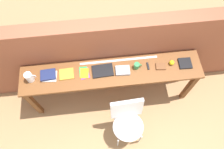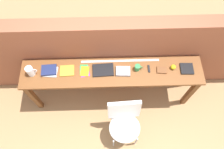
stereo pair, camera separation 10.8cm
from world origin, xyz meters
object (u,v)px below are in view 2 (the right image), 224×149
chair_white_moulded (124,122)px  leather_journal_brown (162,70)px  pitcher_white (30,71)px  book_stack_leftmost (49,71)px  book_open_centre (103,70)px  magazine_cycling (67,71)px  pamphlet_pile_colourful (85,71)px  mug (138,68)px  sports_ball_small (173,67)px  multitool_folded (149,69)px  book_repair_rightmost (187,69)px

chair_white_moulded → leather_journal_brown: size_ratio=6.86×
pitcher_white → book_stack_leftmost: bearing=5.4°
book_open_centre → magazine_cycling: bearing=176.9°
pamphlet_pile_colourful → mug: (0.72, 0.01, 0.04)m
book_open_centre → pitcher_white: bearing=178.7°
pamphlet_pile_colourful → book_open_centre: book_open_centre is taller
leather_journal_brown → sports_ball_small: size_ratio=1.86×
book_stack_leftmost → book_open_centre: book_stack_leftmost is taller
magazine_cycling → mug: bearing=-1.8°
magazine_cycling → leather_journal_brown: leather_journal_brown is taller
chair_white_moulded → book_stack_leftmost: book_stack_leftmost is taller
book_stack_leftmost → pitcher_white: bearing=-174.6°
pamphlet_pile_colourful → multitool_folded: (0.88, 0.00, 0.00)m
book_stack_leftmost → chair_white_moulded: bearing=-32.1°
chair_white_moulded → book_open_centre: 0.78m
pitcher_white → sports_ball_small: 1.92m
leather_journal_brown → book_repair_rightmost: (0.35, 0.01, 0.00)m
chair_white_moulded → sports_ball_small: sports_ball_small is taller
leather_journal_brown → mug: bearing=-179.5°
pitcher_white → mug: pitcher_white is taller
chair_white_moulded → pamphlet_pile_colourful: 0.90m
magazine_cycling → sports_ball_small: bearing=-1.8°
magazine_cycling → pitcher_white: bearing=-178.8°
multitool_folded → book_stack_leftmost: bearing=-179.9°
book_open_centre → book_repair_rightmost: bearing=-3.1°
chair_white_moulded → pitcher_white: (-1.24, 0.61, 0.43)m
pamphlet_pile_colourful → mug: mug is taller
book_stack_leftmost → magazine_cycling: (0.24, 0.00, -0.02)m
book_stack_leftmost → mug: bearing=0.2°
pamphlet_pile_colourful → leather_journal_brown: leather_journal_brown is taller
book_repair_rightmost → book_open_centre: bearing=-178.6°
pamphlet_pile_colourful → leather_journal_brown: 1.06m
mug → sports_ball_small: (0.49, 0.00, -0.01)m
magazine_cycling → pamphlet_pile_colourful: bearing=-3.0°
magazine_cycling → leather_journal_brown: bearing=-3.2°
book_stack_leftmost → mug: mug is taller
book_open_centre → sports_ball_small: (0.96, 0.01, 0.02)m
mug → book_stack_leftmost: bearing=-179.8°
magazine_cycling → book_open_centre: size_ratio=0.67×
mug → pamphlet_pile_colourful: bearing=-179.5°
leather_journal_brown → book_open_centre: bearing=-176.0°
mug → leather_journal_brown: mug is taller
pamphlet_pile_colourful → book_repair_rightmost: (1.40, -0.01, 0.01)m
multitool_folded → magazine_cycling: bearing=180.0°
mug → pitcher_white: bearing=-178.9°
chair_white_moulded → sports_ball_small: 1.01m
chair_white_moulded → book_stack_leftmost: bearing=147.9°
book_open_centre → leather_journal_brown: same height
mug → book_repair_rightmost: (0.68, -0.02, -0.03)m
book_repair_rightmost → mug: bearing=-179.6°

